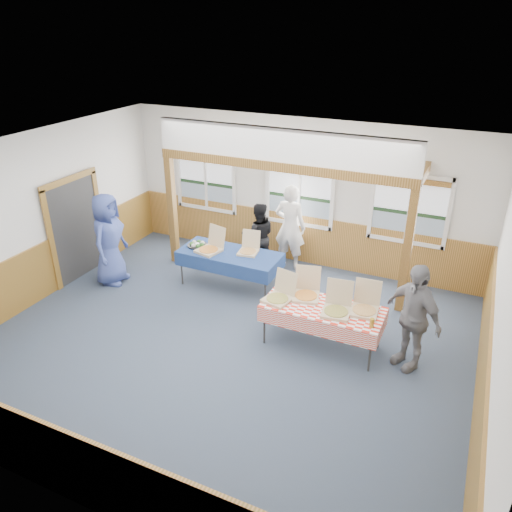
% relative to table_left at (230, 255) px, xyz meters
% --- Properties ---
extents(floor, '(8.00, 8.00, 0.00)m').
position_rel_table_left_xyz_m(floor, '(0.83, -1.78, -0.71)').
color(floor, '#2C3448').
rests_on(floor, ground).
extents(ceiling, '(8.00, 8.00, 0.00)m').
position_rel_table_left_xyz_m(ceiling, '(0.83, -1.78, 2.49)').
color(ceiling, white).
rests_on(ceiling, wall_back).
extents(wall_back, '(8.00, 0.00, 8.00)m').
position_rel_table_left_xyz_m(wall_back, '(0.83, 1.72, 0.89)').
color(wall_back, silver).
rests_on(wall_back, floor).
extents(wall_front, '(8.00, 0.00, 8.00)m').
position_rel_table_left_xyz_m(wall_front, '(0.83, -5.28, 0.89)').
color(wall_front, silver).
rests_on(wall_front, floor).
extents(wall_left, '(0.00, 8.00, 8.00)m').
position_rel_table_left_xyz_m(wall_left, '(-3.17, -1.78, 0.89)').
color(wall_left, silver).
rests_on(wall_left, floor).
extents(wall_right, '(0.00, 8.00, 8.00)m').
position_rel_table_left_xyz_m(wall_right, '(4.83, -1.78, 0.89)').
color(wall_right, silver).
rests_on(wall_right, floor).
extents(wainscot_back, '(7.98, 0.05, 1.10)m').
position_rel_table_left_xyz_m(wainscot_back, '(0.83, 1.70, -0.16)').
color(wainscot_back, brown).
rests_on(wainscot_back, floor).
extents(wainscot_front, '(7.98, 0.05, 1.10)m').
position_rel_table_left_xyz_m(wainscot_front, '(0.83, -5.25, -0.16)').
color(wainscot_front, brown).
rests_on(wainscot_front, floor).
extents(wainscot_left, '(0.05, 6.98, 1.10)m').
position_rel_table_left_xyz_m(wainscot_left, '(-3.14, -1.78, -0.16)').
color(wainscot_left, brown).
rests_on(wainscot_left, floor).
extents(wainscot_right, '(0.05, 6.98, 1.10)m').
position_rel_table_left_xyz_m(wainscot_right, '(4.81, -1.78, -0.16)').
color(wainscot_right, brown).
rests_on(wainscot_right, floor).
extents(cased_opening, '(0.06, 1.30, 2.10)m').
position_rel_table_left_xyz_m(cased_opening, '(-3.13, -0.88, 0.34)').
color(cased_opening, '#2D2D2D').
rests_on(cased_opening, wall_left).
extents(window_left, '(1.56, 0.10, 1.46)m').
position_rel_table_left_xyz_m(window_left, '(-1.47, 1.68, 0.97)').
color(window_left, white).
rests_on(window_left, wall_back).
extents(window_mid, '(1.56, 0.10, 1.46)m').
position_rel_table_left_xyz_m(window_mid, '(0.83, 1.68, 0.97)').
color(window_mid, white).
rests_on(window_mid, wall_back).
extents(window_right, '(1.56, 0.10, 1.46)m').
position_rel_table_left_xyz_m(window_right, '(3.13, 1.68, 0.97)').
color(window_right, white).
rests_on(window_right, wall_back).
extents(post_left, '(0.15, 0.15, 2.40)m').
position_rel_table_left_xyz_m(post_left, '(-1.67, 0.52, 0.49)').
color(post_left, '#523512').
rests_on(post_left, floor).
extents(post_right, '(0.15, 0.15, 2.40)m').
position_rel_table_left_xyz_m(post_right, '(3.33, 0.52, 0.49)').
color(post_right, '#523512').
rests_on(post_right, floor).
extents(cross_beam, '(5.15, 0.18, 0.18)m').
position_rel_table_left_xyz_m(cross_beam, '(0.83, 0.52, 1.78)').
color(cross_beam, '#523512').
rests_on(cross_beam, post_left).
extents(table_left, '(2.17, 1.22, 0.76)m').
position_rel_table_left_xyz_m(table_left, '(0.00, 0.00, 0.00)').
color(table_left, '#2D2D2D').
rests_on(table_left, floor).
extents(table_right, '(2.10, 1.26, 0.76)m').
position_rel_table_left_xyz_m(table_right, '(2.34, -1.20, -0.00)').
color(table_right, '#2D2D2D').
rests_on(table_right, floor).
extents(pizza_box_a, '(0.54, 0.61, 0.47)m').
position_rel_table_left_xyz_m(pizza_box_a, '(-0.39, -0.11, 0.12)').
color(pizza_box_a, tan).
rests_on(pizza_box_a, table_left).
extents(pizza_box_b, '(0.43, 0.50, 0.41)m').
position_rel_table_left_xyz_m(pizza_box_b, '(0.34, 0.16, 0.12)').
color(pizza_box_b, tan).
rests_on(pizza_box_b, table_left).
extents(pizza_box_c, '(0.51, 0.58, 0.45)m').
position_rel_table_left_xyz_m(pizza_box_c, '(1.60, -1.30, 0.12)').
color(pizza_box_c, tan).
rests_on(pizza_box_c, table_right).
extents(pizza_box_d, '(0.54, 0.61, 0.47)m').
position_rel_table_left_xyz_m(pizza_box_d, '(1.98, -1.01, 0.12)').
color(pizza_box_d, tan).
rests_on(pizza_box_d, table_right).
extents(pizza_box_e, '(0.49, 0.57, 0.47)m').
position_rel_table_left_xyz_m(pizza_box_e, '(2.58, -1.28, 0.12)').
color(pizza_box_e, tan).
rests_on(pizza_box_e, table_right).
extents(pizza_box_f, '(0.46, 0.55, 0.46)m').
position_rel_table_left_xyz_m(pizza_box_f, '(2.98, -1.06, 0.12)').
color(pizza_box_f, tan).
rests_on(pizza_box_f, table_right).
extents(veggie_tray, '(0.41, 0.41, 0.09)m').
position_rel_table_left_xyz_m(veggie_tray, '(-0.75, 0.00, 0.08)').
color(veggie_tray, black).
rests_on(veggie_tray, table_left).
extents(drink_glass, '(0.07, 0.07, 0.15)m').
position_rel_table_left_xyz_m(drink_glass, '(3.19, -1.45, 0.13)').
color(drink_glass, '#9B7319').
rests_on(drink_glass, table_right).
extents(woman_white, '(0.69, 0.46, 1.89)m').
position_rel_table_left_xyz_m(woman_white, '(0.78, 1.32, 0.24)').
color(woman_white, silver).
rests_on(woman_white, floor).
extents(woman_black, '(0.91, 0.85, 1.50)m').
position_rel_table_left_xyz_m(woman_black, '(0.18, 0.99, 0.04)').
color(woman_black, black).
rests_on(woman_black, floor).
extents(man_blue, '(0.76, 1.03, 1.92)m').
position_rel_table_left_xyz_m(man_blue, '(-2.32, -0.84, 0.25)').
color(man_blue, '#3C4D96').
rests_on(man_blue, floor).
extents(person_grey, '(1.10, 0.96, 1.78)m').
position_rel_table_left_xyz_m(person_grey, '(3.73, -1.10, 0.18)').
color(person_grey, slate).
rests_on(person_grey, floor).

